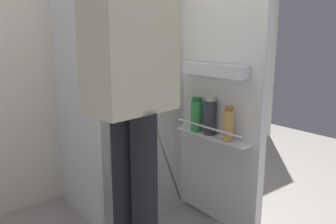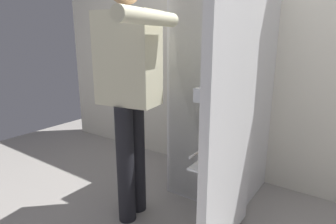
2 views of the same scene
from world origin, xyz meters
name	(u,v)px [view 1 (image 1 of 2)]	position (x,y,z in m)	size (l,w,h in m)	color
kitchen_wall	(91,24)	(0.00, 0.92, 1.24)	(4.40, 0.10, 2.48)	silver
refrigerator	(126,87)	(0.03, 0.50, 0.83)	(0.68, 1.24, 1.65)	white
person	(133,75)	(-0.32, -0.15, 0.99)	(0.59, 0.66, 1.65)	black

